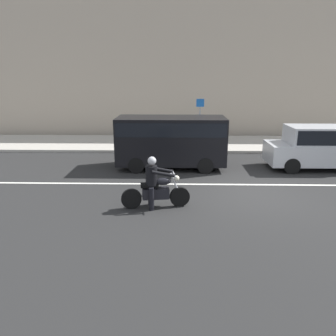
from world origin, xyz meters
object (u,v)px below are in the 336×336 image
object	(u,v)px
motorcycle_with_rider_black_leather	(155,187)
parked_hatchback_silver	(318,147)
street_sign_post	(200,115)
parked_van_black	(171,139)

from	to	relation	value
motorcycle_with_rider_black_leather	parked_hatchback_silver	bearing A→B (deg)	33.88
motorcycle_with_rider_black_leather	street_sign_post	world-z (taller)	street_sign_post
parked_van_black	street_sign_post	size ratio (longest dim) A/B	1.84
parked_hatchback_silver	motorcycle_with_rider_black_leather	bearing A→B (deg)	-146.12
parked_hatchback_silver	street_sign_post	size ratio (longest dim) A/B	1.69
motorcycle_with_rider_black_leather	parked_van_black	size ratio (longest dim) A/B	0.45
street_sign_post	motorcycle_with_rider_black_leather	bearing A→B (deg)	-101.50
motorcycle_with_rider_black_leather	street_sign_post	distance (m)	9.98
parked_hatchback_silver	street_sign_post	distance (m)	7.06
motorcycle_with_rider_black_leather	parked_hatchback_silver	xyz separation A→B (m)	(6.52, 4.38, 0.30)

